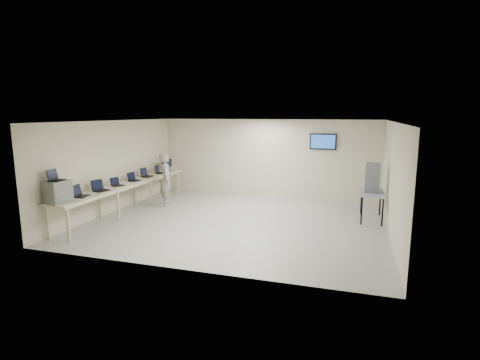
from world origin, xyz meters
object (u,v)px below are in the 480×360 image
(workbench, at_px, (127,185))
(equipment_box, at_px, (58,192))
(side_table, at_px, (372,194))
(soldier, at_px, (166,180))

(workbench, height_order, equipment_box, equipment_box)
(equipment_box, height_order, side_table, equipment_box)
(workbench, height_order, soldier, soldier)
(equipment_box, distance_m, soldier, 3.86)
(workbench, xyz_separation_m, side_table, (7.19, 1.27, -0.08))
(soldier, bearing_deg, side_table, -112.48)
(workbench, relative_size, soldier, 3.44)
(soldier, bearing_deg, workbench, 117.82)
(side_table, bearing_deg, workbench, -170.00)
(workbench, bearing_deg, side_table, 10.00)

